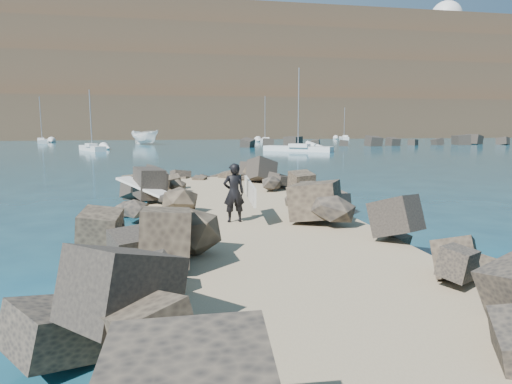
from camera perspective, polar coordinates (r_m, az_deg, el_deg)
ground at (r=13.30m, az=-0.84°, el=-5.78°), size 800.00×800.00×0.00m
jetty at (r=11.33m, az=0.98°, el=-6.74°), size 6.00×26.00×0.60m
riprap_left at (r=11.54m, az=-13.85°, el=-5.68°), size 2.60×22.00×1.00m
riprap_right at (r=12.65m, az=13.49°, el=-4.44°), size 2.60×22.00×1.00m
breakwater_secondary at (r=77.34m, az=17.80°, el=6.02°), size 52.00×4.00×1.20m
headland at (r=173.60m, az=-7.23°, el=12.53°), size 360.00×140.00×32.00m
surfboard_resting at (r=15.93m, az=-13.65°, el=0.15°), size 2.09×2.14×0.08m
boat_imported at (r=79.55m, az=-13.67°, el=6.69°), size 5.89×6.39×2.45m
surfer_with_board at (r=12.52m, az=-2.49°, el=-0.06°), size 0.84×2.02×1.63m
radome at (r=203.01m, az=22.66°, el=19.04°), size 11.89×11.89×18.82m
sailboat_a at (r=61.55m, az=-19.81°, el=5.18°), size 4.08×6.34×7.77m
sailboat_c at (r=57.12m, az=5.29°, el=5.43°), size 8.12×6.64×10.28m
sailboat_d at (r=86.13m, az=1.14°, el=6.45°), size 2.70×7.40×8.72m
sailboat_e at (r=91.26m, az=-25.17°, el=5.77°), size 3.18×7.17×8.46m
sailboat_f at (r=104.71m, az=10.95°, el=6.64°), size 2.58×6.07×7.27m
headland_buildings at (r=168.81m, az=-4.72°, el=18.84°), size 137.50×30.50×5.00m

